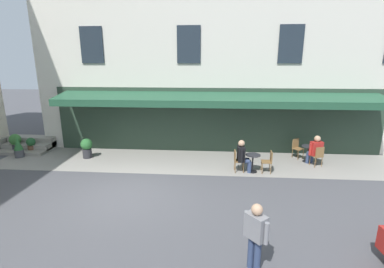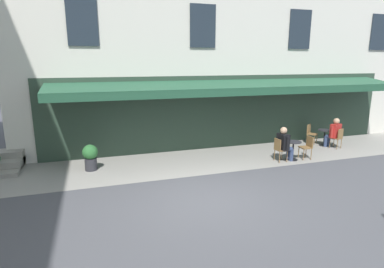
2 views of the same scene
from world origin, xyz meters
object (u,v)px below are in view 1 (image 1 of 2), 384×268
cafe_chair_wicker_corner_right (269,160)px  potted_plant_by_steps (87,147)px  seated_companion_in_black (243,155)px  walking_pedestrian_in_grey (256,232)px  potted_plant_mid_terrace (18,147)px  cafe_chair_wicker_by_window (318,155)px  potted_plant_entrance_left (31,144)px  seated_patron_in_red (315,149)px  cafe_table_near_entrance (308,152)px  cafe_table_mid_terrace (253,161)px  potted_plant_entrance_right (15,142)px  cafe_chair_wicker_corner_left (297,147)px  cafe_chair_wicker_back_row (237,159)px

cafe_chair_wicker_corner_right → potted_plant_by_steps: potted_plant_by_steps is taller
seated_companion_in_black → walking_pedestrian_in_grey: size_ratio=0.86×
seated_companion_in_black → walking_pedestrian_in_grey: (0.30, 5.65, 0.21)m
walking_pedestrian_in_grey → potted_plant_mid_terrace: 12.17m
cafe_chair_wicker_by_window → potted_plant_entrance_left: (13.61, -0.97, -0.14)m
seated_patron_in_red → walking_pedestrian_in_grey: 7.54m
cafe_table_near_entrance → seated_companion_in_black: (3.07, 1.40, 0.23)m
cafe_table_mid_terrace → walking_pedestrian_in_grey: 5.72m
cafe_chair_wicker_by_window → potted_plant_mid_terrace: bearing=-1.0°
walking_pedestrian_in_grey → potted_plant_entrance_right: (10.92, -7.54, -0.43)m
cafe_chair_wicker_corner_left → potted_plant_entrance_left: 13.04m
cafe_chair_wicker_corner_right → seated_patron_in_red: bearing=-154.6°
seated_patron_in_red → cafe_chair_wicker_by_window: bearing=110.0°
cafe_chair_wicker_back_row → potted_plant_mid_terrace: (10.24, -1.05, -0.07)m
seated_patron_in_red → cafe_chair_wicker_back_row: bearing=16.5°
cafe_chair_wicker_corner_right → cafe_table_near_entrance: bearing=-145.0°
potted_plant_entrance_right → potted_plant_by_steps: size_ratio=0.95×
cafe_chair_wicker_corner_right → potted_plant_entrance_left: 11.51m
cafe_table_near_entrance → cafe_chair_wicker_corner_left: cafe_chair_wicker_corner_left is taller
walking_pedestrian_in_grey → cafe_chair_wicker_corner_right: bearing=-103.5°
cafe_chair_wicker_corner_right → potted_plant_mid_terrace: size_ratio=0.94×
cafe_chair_wicker_corner_left → seated_patron_in_red: size_ratio=0.67×
seated_companion_in_black → potted_plant_entrance_right: size_ratio=1.52×
seated_patron_in_red → potted_plant_by_steps: bearing=-0.9°
cafe_chair_wicker_by_window → cafe_chair_wicker_back_row: bearing=13.1°
cafe_chair_wicker_by_window → cafe_chair_wicker_corner_right: same height
cafe_chair_wicker_by_window → potted_plant_by_steps: 10.45m
cafe_table_mid_terrace → seated_companion_in_black: seated_companion_in_black is taller
walking_pedestrian_in_grey → potted_plant_by_steps: walking_pedestrian_in_grey is taller
cafe_chair_wicker_corner_left → potted_plant_mid_terrace: 13.21m
cafe_chair_wicker_corner_right → seated_companion_in_black: (1.05, -0.02, 0.17)m
seated_patron_in_red → seated_companion_in_black: 3.37m
cafe_chair_wicker_corner_left → cafe_chair_wicker_corner_right: bearing=49.3°
cafe_chair_wicker_by_window → walking_pedestrian_in_grey: walking_pedestrian_in_grey is taller
seated_patron_in_red → cafe_table_mid_terrace: bearing=19.7°
cafe_table_near_entrance → potted_plant_mid_terrace: 13.53m
cafe_chair_wicker_corner_left → cafe_table_near_entrance: bearing=123.7°
cafe_chair_wicker_by_window → potted_plant_mid_terrace: size_ratio=0.94×
cafe_chair_wicker_corner_right → walking_pedestrian_in_grey: (1.35, 5.63, 0.38)m
cafe_chair_wicker_corner_left → potted_plant_by_steps: potted_plant_by_steps is taller
cafe_chair_wicker_corner_right → walking_pedestrian_in_grey: size_ratio=0.57×
cafe_table_mid_terrace → potted_plant_entrance_left: 10.88m
cafe_chair_wicker_corner_left → walking_pedestrian_in_grey: bearing=68.2°
seated_companion_in_black → potted_plant_by_steps: bearing=-9.3°
potted_plant_entrance_left → potted_plant_mid_terrace: bearing=79.6°
potted_plant_entrance_right → potted_plant_entrance_left: size_ratio=1.19×
potted_plant_by_steps → cafe_chair_wicker_corner_left: bearing=-175.6°
cafe_chair_wicker_corner_left → cafe_table_mid_terrace: (2.31, 1.92, -0.06)m
seated_companion_in_black → potted_plant_mid_terrace: (10.46, -1.04, -0.25)m
cafe_chair_wicker_back_row → potted_plant_entrance_left: cafe_chair_wicker_back_row is taller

